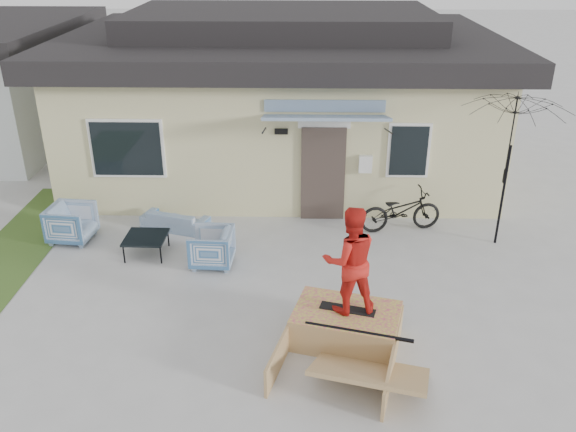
{
  "coord_description": "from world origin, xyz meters",
  "views": [
    {
      "loc": [
        0.51,
        -7.67,
        5.78
      ],
      "look_at": [
        0.3,
        1.8,
        1.3
      ],
      "focal_mm": 37.48,
      "sensor_mm": 36.0,
      "label": 1
    }
  ],
  "objects_px": {
    "coffee_table": "(147,245)",
    "patio_umbrella": "(508,163)",
    "loveseat": "(175,217)",
    "skater": "(350,258)",
    "bicycle": "(401,206)",
    "skate_ramp": "(346,326)",
    "armchair_left": "(71,221)",
    "armchair_right": "(211,246)",
    "skateboard": "(348,308)"
  },
  "relations": [
    {
      "from": "armchair_right",
      "to": "bicycle",
      "type": "bearing_deg",
      "value": 115.06
    },
    {
      "from": "skate_ramp",
      "to": "skateboard",
      "type": "bearing_deg",
      "value": 90.0
    },
    {
      "from": "armchair_left",
      "to": "skater",
      "type": "xyz_separation_m",
      "value": [
        5.43,
        -3.23,
        1.01
      ]
    },
    {
      "from": "loveseat",
      "to": "skater",
      "type": "bearing_deg",
      "value": 149.63
    },
    {
      "from": "armchair_right",
      "to": "patio_umbrella",
      "type": "distance_m",
      "value": 5.94
    },
    {
      "from": "loveseat",
      "to": "coffee_table",
      "type": "relative_size",
      "value": 1.8
    },
    {
      "from": "coffee_table",
      "to": "patio_umbrella",
      "type": "relative_size",
      "value": 0.36
    },
    {
      "from": "patio_umbrella",
      "to": "bicycle",
      "type": "bearing_deg",
      "value": 164.14
    },
    {
      "from": "skateboard",
      "to": "skater",
      "type": "distance_m",
      "value": 0.88
    },
    {
      "from": "armchair_left",
      "to": "armchair_right",
      "type": "distance_m",
      "value": 3.15
    },
    {
      "from": "bicycle",
      "to": "patio_umbrella",
      "type": "bearing_deg",
      "value": -117.17
    },
    {
      "from": "patio_umbrella",
      "to": "skater",
      "type": "distance_m",
      "value": 4.66
    },
    {
      "from": "armchair_right",
      "to": "patio_umbrella",
      "type": "relative_size",
      "value": 0.37
    },
    {
      "from": "patio_umbrella",
      "to": "skater",
      "type": "bearing_deg",
      "value": -134.86
    },
    {
      "from": "patio_umbrella",
      "to": "skate_ramp",
      "type": "relative_size",
      "value": 1.04
    },
    {
      "from": "armchair_left",
      "to": "bicycle",
      "type": "height_order",
      "value": "bicycle"
    },
    {
      "from": "loveseat",
      "to": "coffee_table",
      "type": "bearing_deg",
      "value": 90.86
    },
    {
      "from": "armchair_left",
      "to": "armchair_right",
      "type": "bearing_deg",
      "value": -101.5
    },
    {
      "from": "patio_umbrella",
      "to": "skateboard",
      "type": "relative_size",
      "value": 2.57
    },
    {
      "from": "coffee_table",
      "to": "skater",
      "type": "bearing_deg",
      "value": -35.15
    },
    {
      "from": "coffee_table",
      "to": "skateboard",
      "type": "distance_m",
      "value": 4.62
    },
    {
      "from": "skate_ramp",
      "to": "skater",
      "type": "xyz_separation_m",
      "value": [
        0.01,
        0.05,
        1.17
      ]
    },
    {
      "from": "skate_ramp",
      "to": "armchair_left",
      "type": "bearing_deg",
      "value": 163.67
    },
    {
      "from": "coffee_table",
      "to": "skateboard",
      "type": "height_order",
      "value": "skateboard"
    },
    {
      "from": "coffee_table",
      "to": "skateboard",
      "type": "xyz_separation_m",
      "value": [
        3.76,
        -2.65,
        0.36
      ]
    },
    {
      "from": "coffee_table",
      "to": "loveseat",
      "type": "bearing_deg",
      "value": 73.15
    },
    {
      "from": "coffee_table",
      "to": "patio_umbrella",
      "type": "xyz_separation_m",
      "value": [
        7.04,
        0.65,
        1.55
      ]
    },
    {
      "from": "armchair_left",
      "to": "coffee_table",
      "type": "bearing_deg",
      "value": -103.25
    },
    {
      "from": "armchair_left",
      "to": "patio_umbrella",
      "type": "xyz_separation_m",
      "value": [
        8.71,
        0.07,
        1.32
      ]
    },
    {
      "from": "bicycle",
      "to": "patio_umbrella",
      "type": "distance_m",
      "value": 2.3
    },
    {
      "from": "loveseat",
      "to": "bicycle",
      "type": "distance_m",
      "value": 4.81
    },
    {
      "from": "armchair_right",
      "to": "armchair_left",
      "type": "bearing_deg",
      "value": -104.57
    },
    {
      "from": "coffee_table",
      "to": "skate_ramp",
      "type": "xyz_separation_m",
      "value": [
        3.75,
        -2.7,
        0.07
      ]
    },
    {
      "from": "loveseat",
      "to": "skater",
      "type": "height_order",
      "value": "skater"
    },
    {
      "from": "armchair_left",
      "to": "armchair_right",
      "type": "xyz_separation_m",
      "value": [
        3.01,
        -0.95,
        -0.02
      ]
    },
    {
      "from": "coffee_table",
      "to": "skater",
      "type": "height_order",
      "value": "skater"
    },
    {
      "from": "skateboard",
      "to": "skater",
      "type": "height_order",
      "value": "skater"
    },
    {
      "from": "coffee_table",
      "to": "skateboard",
      "type": "relative_size",
      "value": 0.93
    },
    {
      "from": "bicycle",
      "to": "skate_ramp",
      "type": "distance_m",
      "value": 4.14
    },
    {
      "from": "loveseat",
      "to": "skateboard",
      "type": "bearing_deg",
      "value": 149.63
    },
    {
      "from": "loveseat",
      "to": "armchair_right",
      "type": "bearing_deg",
      "value": 140.92
    },
    {
      "from": "armchair_left",
      "to": "skate_ramp",
      "type": "distance_m",
      "value": 6.33
    },
    {
      "from": "armchair_left",
      "to": "patio_umbrella",
      "type": "bearing_deg",
      "value": -83.58
    },
    {
      "from": "bicycle",
      "to": "skate_ramp",
      "type": "height_order",
      "value": "bicycle"
    },
    {
      "from": "coffee_table",
      "to": "skate_ramp",
      "type": "bearing_deg",
      "value": -35.77
    },
    {
      "from": "bicycle",
      "to": "skateboard",
      "type": "distance_m",
      "value": 4.08
    },
    {
      "from": "armchair_right",
      "to": "skateboard",
      "type": "distance_m",
      "value": 3.33
    },
    {
      "from": "loveseat",
      "to": "coffee_table",
      "type": "distance_m",
      "value": 1.21
    },
    {
      "from": "coffee_table",
      "to": "bicycle",
      "type": "distance_m",
      "value": 5.3
    },
    {
      "from": "loveseat",
      "to": "coffee_table",
      "type": "height_order",
      "value": "loveseat"
    }
  ]
}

